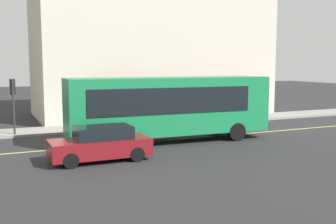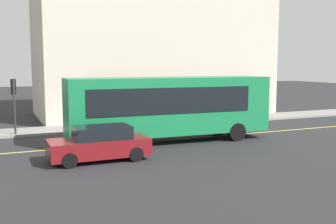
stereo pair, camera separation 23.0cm
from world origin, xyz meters
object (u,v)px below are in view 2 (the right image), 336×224
object	(u,v)px
bus	(170,105)
traffic_light	(14,93)
pedestrian_near_storefront	(185,107)
car_maroon	(100,144)

from	to	relation	value
bus	traffic_light	xyz separation A→B (m)	(-7.67, 5.16, 0.55)
bus	pedestrian_near_storefront	xyz separation A→B (m)	(3.38, 5.17, -0.75)
car_maroon	bus	bearing A→B (deg)	30.61
traffic_light	car_maroon	xyz separation A→B (m)	(3.10, -7.86, -1.79)
bus	pedestrian_near_storefront	size ratio (longest dim) A/B	6.22
car_maroon	pedestrian_near_storefront	xyz separation A→B (m)	(7.95, 7.88, 0.50)
bus	car_maroon	size ratio (longest dim) A/B	2.61
bus	car_maroon	world-z (taller)	bus
car_maroon	pedestrian_near_storefront	distance (m)	11.20
traffic_light	pedestrian_near_storefront	world-z (taller)	traffic_light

